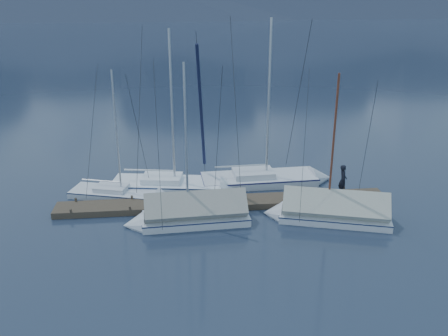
{
  "coord_description": "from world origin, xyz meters",
  "views": [
    {
      "loc": [
        -2.53,
        -21.42,
        10.98
      ],
      "look_at": [
        0.0,
        2.0,
        2.2
      ],
      "focal_mm": 38.0,
      "sensor_mm": 36.0,
      "label": 1
    }
  ],
  "objects_px": {
    "sailboat_open_right": "(275,180)",
    "sailboat_covered_far": "(186,215)",
    "sailboat_open_left": "(129,195)",
    "sailboat_open_mid": "(184,186)",
    "person": "(343,180)",
    "sailboat_covered_near": "(325,212)"
  },
  "relations": [
    {
      "from": "sailboat_open_left",
      "to": "sailboat_open_mid",
      "type": "height_order",
      "value": "sailboat_open_mid"
    },
    {
      "from": "sailboat_open_mid",
      "to": "person",
      "type": "relative_size",
      "value": 5.72
    },
    {
      "from": "sailboat_open_left",
      "to": "sailboat_covered_near",
      "type": "xyz_separation_m",
      "value": [
        10.22,
        -3.91,
        0.28
      ]
    },
    {
      "from": "sailboat_open_right",
      "to": "sailboat_covered_far",
      "type": "relative_size",
      "value": 1.21
    },
    {
      "from": "sailboat_open_right",
      "to": "sailboat_covered_near",
      "type": "xyz_separation_m",
      "value": [
        1.47,
        -5.23,
        0.23
      ]
    },
    {
      "from": "person",
      "to": "sailboat_open_right",
      "type": "bearing_deg",
      "value": 60.47
    },
    {
      "from": "sailboat_covered_near",
      "to": "person",
      "type": "distance_m",
      "value": 2.89
    },
    {
      "from": "sailboat_open_mid",
      "to": "person",
      "type": "xyz_separation_m",
      "value": [
        8.72,
        -2.58,
        1.04
      ]
    },
    {
      "from": "sailboat_open_left",
      "to": "sailboat_open_right",
      "type": "distance_m",
      "value": 8.85
    },
    {
      "from": "sailboat_open_left",
      "to": "sailboat_open_mid",
      "type": "distance_m",
      "value": 3.29
    },
    {
      "from": "sailboat_covered_near",
      "to": "sailboat_covered_far",
      "type": "xyz_separation_m",
      "value": [
        -7.09,
        0.35,
        0.02
      ]
    },
    {
      "from": "sailboat_open_right",
      "to": "sailboat_covered_far",
      "type": "bearing_deg",
      "value": -138.99
    },
    {
      "from": "sailboat_open_mid",
      "to": "sailboat_open_right",
      "type": "bearing_deg",
      "value": 4.43
    },
    {
      "from": "sailboat_open_mid",
      "to": "sailboat_covered_far",
      "type": "bearing_deg",
      "value": -90.38
    },
    {
      "from": "sailboat_open_right",
      "to": "person",
      "type": "bearing_deg",
      "value": -43.86
    },
    {
      "from": "sailboat_open_mid",
      "to": "sailboat_open_right",
      "type": "relative_size",
      "value": 0.95
    },
    {
      "from": "sailboat_covered_far",
      "to": "sailboat_open_mid",
      "type": "bearing_deg",
      "value": 89.62
    },
    {
      "from": "sailboat_covered_near",
      "to": "person",
      "type": "height_order",
      "value": "sailboat_covered_near"
    },
    {
      "from": "sailboat_open_mid",
      "to": "sailboat_covered_near",
      "type": "height_order",
      "value": "sailboat_open_mid"
    },
    {
      "from": "sailboat_open_right",
      "to": "sailboat_covered_near",
      "type": "bearing_deg",
      "value": -74.26
    },
    {
      "from": "sailboat_covered_near",
      "to": "sailboat_open_mid",
      "type": "bearing_deg",
      "value": 145.78
    },
    {
      "from": "sailboat_open_mid",
      "to": "sailboat_covered_near",
      "type": "xyz_separation_m",
      "value": [
        7.06,
        -4.8,
        0.24
      ]
    }
  ]
}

